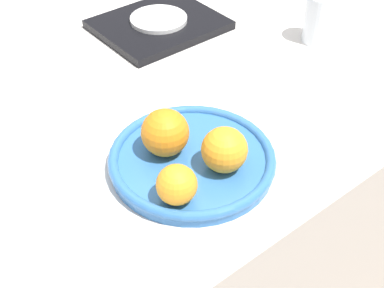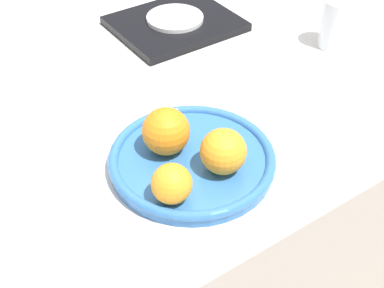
{
  "view_description": "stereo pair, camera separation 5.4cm",
  "coord_description": "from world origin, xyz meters",
  "px_view_note": "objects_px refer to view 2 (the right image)",
  "views": [
    {
      "loc": [
        -0.53,
        -0.87,
        1.33
      ],
      "look_at": [
        -0.1,
        -0.33,
        0.75
      ],
      "focal_mm": 50.0,
      "sensor_mm": 36.0,
      "label": 1
    },
    {
      "loc": [
        -0.48,
        -0.9,
        1.33
      ],
      "look_at": [
        -0.1,
        -0.33,
        0.75
      ],
      "focal_mm": 50.0,
      "sensor_mm": 36.0,
      "label": 2
    }
  ],
  "objects_px": {
    "orange_0": "(166,131)",
    "side_plate": "(175,18)",
    "orange_1": "(172,184)",
    "serving_tray": "(175,24)",
    "water_glass": "(337,24)",
    "orange_2": "(223,151)",
    "fruit_platter": "(192,160)"
  },
  "relations": [
    {
      "from": "orange_0",
      "to": "side_plate",
      "type": "xyz_separation_m",
      "value": [
        0.27,
        0.4,
        -0.04
      ]
    },
    {
      "from": "orange_0",
      "to": "orange_1",
      "type": "bearing_deg",
      "value": -118.15
    },
    {
      "from": "fruit_platter",
      "to": "serving_tray",
      "type": "distance_m",
      "value": 0.5
    },
    {
      "from": "serving_tray",
      "to": "side_plate",
      "type": "height_order",
      "value": "side_plate"
    },
    {
      "from": "orange_1",
      "to": "orange_2",
      "type": "distance_m",
      "value": 0.11
    },
    {
      "from": "orange_2",
      "to": "side_plate",
      "type": "distance_m",
      "value": 0.54
    },
    {
      "from": "orange_0",
      "to": "orange_2",
      "type": "distance_m",
      "value": 0.11
    },
    {
      "from": "orange_0",
      "to": "fruit_platter",
      "type": "bearing_deg",
      "value": -58.66
    },
    {
      "from": "orange_0",
      "to": "water_glass",
      "type": "xyz_separation_m",
      "value": [
        0.53,
        0.11,
        -0.01
      ]
    },
    {
      "from": "orange_0",
      "to": "water_glass",
      "type": "height_order",
      "value": "water_glass"
    },
    {
      "from": "orange_2",
      "to": "serving_tray",
      "type": "distance_m",
      "value": 0.54
    },
    {
      "from": "orange_0",
      "to": "serving_tray",
      "type": "distance_m",
      "value": 0.48
    },
    {
      "from": "side_plate",
      "to": "orange_2",
      "type": "bearing_deg",
      "value": -114.47
    },
    {
      "from": "side_plate",
      "to": "orange_0",
      "type": "bearing_deg",
      "value": -124.68
    },
    {
      "from": "orange_1",
      "to": "orange_2",
      "type": "relative_size",
      "value": 0.84
    },
    {
      "from": "orange_1",
      "to": "serving_tray",
      "type": "bearing_deg",
      "value": 56.61
    },
    {
      "from": "fruit_platter",
      "to": "water_glass",
      "type": "distance_m",
      "value": 0.53
    },
    {
      "from": "orange_1",
      "to": "orange_2",
      "type": "bearing_deg",
      "value": 5.38
    },
    {
      "from": "water_glass",
      "to": "side_plate",
      "type": "xyz_separation_m",
      "value": [
        -0.26,
        0.28,
        -0.03
      ]
    },
    {
      "from": "orange_0",
      "to": "side_plate",
      "type": "relative_size",
      "value": 0.6
    },
    {
      "from": "fruit_platter",
      "to": "orange_1",
      "type": "height_order",
      "value": "orange_1"
    },
    {
      "from": "orange_1",
      "to": "side_plate",
      "type": "distance_m",
      "value": 0.6
    },
    {
      "from": "orange_1",
      "to": "orange_2",
      "type": "height_order",
      "value": "orange_2"
    },
    {
      "from": "orange_2",
      "to": "side_plate",
      "type": "bearing_deg",
      "value": 65.53
    },
    {
      "from": "orange_0",
      "to": "water_glass",
      "type": "relative_size",
      "value": 0.73
    },
    {
      "from": "serving_tray",
      "to": "orange_2",
      "type": "bearing_deg",
      "value": -114.47
    },
    {
      "from": "orange_0",
      "to": "orange_2",
      "type": "xyz_separation_m",
      "value": [
        0.05,
        -0.09,
        -0.0
      ]
    },
    {
      "from": "fruit_platter",
      "to": "orange_2",
      "type": "distance_m",
      "value": 0.07
    },
    {
      "from": "orange_1",
      "to": "serving_tray",
      "type": "height_order",
      "value": "orange_1"
    },
    {
      "from": "orange_0",
      "to": "orange_2",
      "type": "height_order",
      "value": "orange_0"
    },
    {
      "from": "orange_0",
      "to": "orange_1",
      "type": "distance_m",
      "value": 0.12
    },
    {
      "from": "orange_1",
      "to": "orange_2",
      "type": "xyz_separation_m",
      "value": [
        0.11,
        0.01,
        0.01
      ]
    }
  ]
}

